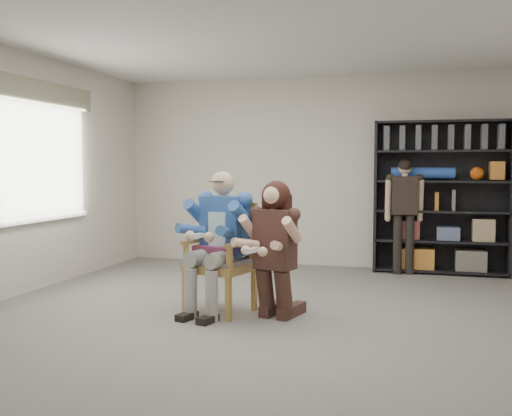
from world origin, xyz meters
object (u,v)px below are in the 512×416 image
(armchair, at_px, (220,258))
(standing_man, at_px, (404,217))
(bookshelf, at_px, (441,197))
(kneeling_woman, at_px, (273,252))
(seated_man, at_px, (220,242))

(armchair, height_order, standing_man, standing_man)
(bookshelf, bearing_deg, kneeling_woman, -118.27)
(armchair, xyz_separation_m, kneeling_woman, (0.58, -0.12, 0.11))
(standing_man, bearing_deg, seated_man, -129.03)
(seated_man, relative_size, kneeling_woman, 1.09)
(bookshelf, relative_size, standing_man, 1.33)
(armchair, distance_m, standing_man, 3.24)
(seated_man, bearing_deg, bookshelf, 67.53)
(kneeling_woman, bearing_deg, armchair, -176.96)
(armchair, height_order, seated_man, seated_man)
(kneeling_woman, distance_m, standing_man, 3.07)
(armchair, xyz_separation_m, standing_man, (1.72, 2.73, 0.23))
(armchair, height_order, bookshelf, bookshelf)
(kneeling_woman, distance_m, bookshelf, 3.47)
(armchair, relative_size, seated_man, 0.77)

